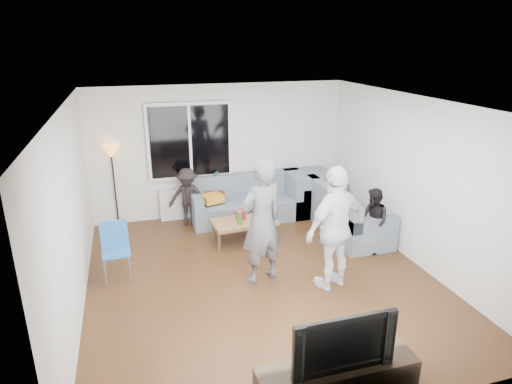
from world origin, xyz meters
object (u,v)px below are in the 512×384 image
object	(u,v)px
player_right	(336,228)
tv_console	(337,382)
sofa_back_section	(250,198)
coffee_table	(244,231)
player_left	(261,222)
spectator_back	(188,197)
television	(340,338)
side_chair	(116,252)
sofa_right_section	(348,210)
floor_lamp	(115,186)
spectator_right	(373,221)

from	to	relation	value
player_right	tv_console	bearing A→B (deg)	45.68
sofa_back_section	tv_console	distance (m)	4.80
coffee_table	player_left	distance (m)	1.52
spectator_back	television	size ratio (longest dim) A/B	1.09
side_chair	television	bearing A→B (deg)	-59.35
sofa_right_section	player_right	bearing A→B (deg)	146.86
floor_lamp	coffee_table	bearing A→B (deg)	-33.32
sofa_back_section	player_left	xyz separation A→B (m)	(-0.47, -2.32, 0.50)
player_left	spectator_back	bearing A→B (deg)	-91.08
side_chair	player_right	bearing A→B (deg)	-23.15
coffee_table	player_right	bearing A→B (deg)	-64.66
sofa_back_section	player_left	bearing A→B (deg)	-101.55
coffee_table	tv_console	distance (m)	3.78
player_right	sofa_back_section	bearing A→B (deg)	-99.95
side_chair	player_left	world-z (taller)	player_left
sofa_right_section	tv_console	size ratio (longest dim) A/B	1.25
player_right	television	size ratio (longest dim) A/B	1.75
sofa_back_section	sofa_right_section	xyz separation A→B (m)	(1.56, -1.11, 0.00)
sofa_back_section	player_right	distance (m)	2.86
side_chair	player_right	size ratio (longest dim) A/B	0.48
sofa_right_section	television	world-z (taller)	television
floor_lamp	television	bearing A→B (deg)	-68.34
player_left	spectator_right	size ratio (longest dim) A/B	1.68
sofa_right_section	side_chair	bearing A→B (deg)	98.19
tv_console	player_right	bearing A→B (deg)	65.14
side_chair	spectator_right	size ratio (longest dim) A/B	0.78
coffee_table	player_right	xyz separation A→B (m)	(0.85, -1.79, 0.70)
television	sofa_back_section	bearing A→B (deg)	84.54
sofa_back_section	coffee_table	world-z (taller)	sofa_back_section
sofa_back_section	tv_console	bearing A→B (deg)	-95.46
spectator_back	player_right	bearing A→B (deg)	-42.31
spectator_right	television	size ratio (longest dim) A/B	1.08
sofa_back_section	television	bearing A→B (deg)	-95.46
player_right	spectator_back	xyz separation A→B (m)	(-1.67, 2.81, -0.34)
player_right	spectator_back	bearing A→B (deg)	-78.68
sofa_right_section	coffee_table	xyz separation A→B (m)	(-1.94, 0.12, -0.22)
side_chair	tv_console	xyz separation A→B (m)	(2.06, -3.07, -0.21)
side_chair	spectator_back	xyz separation A→B (m)	(1.31, 1.73, 0.13)
floor_lamp	player_right	xyz separation A→B (m)	(2.98, -3.19, 0.12)
coffee_table	floor_lamp	world-z (taller)	floor_lamp
tv_console	television	world-z (taller)	television
television	sofa_right_section	bearing A→B (deg)	61.20
floor_lamp	spectator_back	world-z (taller)	floor_lamp
sofa_back_section	coffee_table	distance (m)	1.08
side_chair	spectator_right	xyz separation A→B (m)	(4.07, -0.29, 0.12)
coffee_table	sofa_right_section	bearing A→B (deg)	-3.56
sofa_back_section	spectator_back	distance (m)	1.22
floor_lamp	television	xyz separation A→B (m)	(2.06, -5.18, -0.04)
spectator_right	spectator_back	world-z (taller)	spectator_back
sofa_back_section	coffee_table	xyz separation A→B (m)	(-0.38, -0.99, -0.22)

